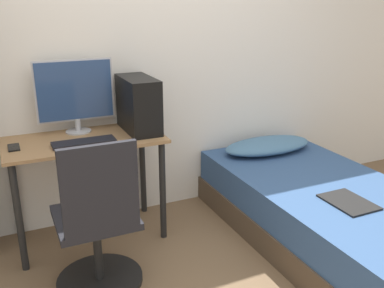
{
  "coord_description": "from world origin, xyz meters",
  "views": [
    {
      "loc": [
        -0.96,
        -1.57,
        1.62
      ],
      "look_at": [
        0.1,
        0.74,
        0.75
      ],
      "focal_mm": 40.0,
      "sensor_mm": 36.0,
      "label": 1
    }
  ],
  "objects_px": {
    "pc_tower": "(138,104)",
    "keyboard": "(84,142)",
    "office_chair": "(98,233)",
    "bed": "(326,214)",
    "monitor": "(75,93)"
  },
  "relations": [
    {
      "from": "bed",
      "to": "monitor",
      "type": "height_order",
      "value": "monitor"
    },
    {
      "from": "office_chair",
      "to": "bed",
      "type": "distance_m",
      "value": 1.56
    },
    {
      "from": "monitor",
      "to": "office_chair",
      "type": "bearing_deg",
      "value": -94.74
    },
    {
      "from": "monitor",
      "to": "keyboard",
      "type": "xyz_separation_m",
      "value": [
        -0.02,
        -0.28,
        -0.26
      ]
    },
    {
      "from": "monitor",
      "to": "keyboard",
      "type": "distance_m",
      "value": 0.38
    },
    {
      "from": "office_chair",
      "to": "monitor",
      "type": "xyz_separation_m",
      "value": [
        0.06,
        0.77,
        0.65
      ]
    },
    {
      "from": "monitor",
      "to": "keyboard",
      "type": "height_order",
      "value": "monitor"
    },
    {
      "from": "office_chair",
      "to": "pc_tower",
      "type": "height_order",
      "value": "pc_tower"
    },
    {
      "from": "office_chair",
      "to": "bed",
      "type": "height_order",
      "value": "office_chair"
    },
    {
      "from": "pc_tower",
      "to": "keyboard",
      "type": "bearing_deg",
      "value": -161.58
    },
    {
      "from": "office_chair",
      "to": "keyboard",
      "type": "distance_m",
      "value": 0.63
    },
    {
      "from": "office_chair",
      "to": "pc_tower",
      "type": "bearing_deg",
      "value": 53.75
    },
    {
      "from": "office_chair",
      "to": "pc_tower",
      "type": "xyz_separation_m",
      "value": [
        0.46,
        0.63,
        0.56
      ]
    },
    {
      "from": "monitor",
      "to": "keyboard",
      "type": "bearing_deg",
      "value": -93.29
    },
    {
      "from": "bed",
      "to": "keyboard",
      "type": "distance_m",
      "value": 1.71
    }
  ]
}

